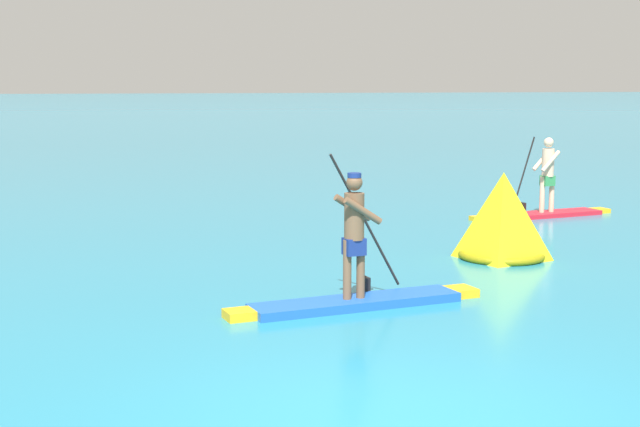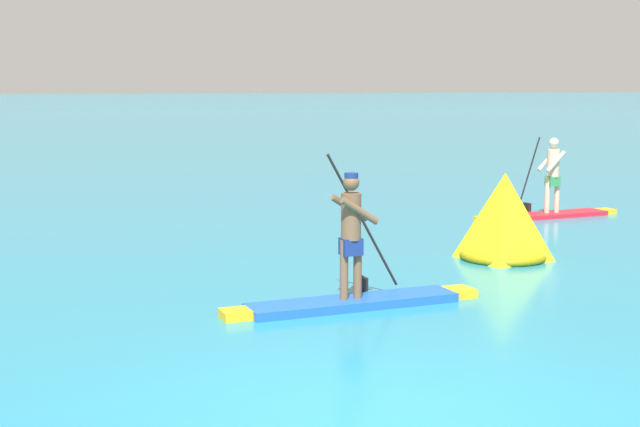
# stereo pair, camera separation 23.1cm
# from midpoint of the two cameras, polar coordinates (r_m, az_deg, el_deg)

# --- Properties ---
(ground) EXTENTS (440.00, 440.00, 0.00)m
(ground) POSITION_cam_midpoint_polar(r_m,az_deg,el_deg) (8.14, 4.73, -12.82)
(ground) COLOR teal
(paddleboarder_mid_center) EXTENTS (3.56, 1.07, 2.01)m
(paddleboarder_mid_center) POSITION_cam_midpoint_polar(r_m,az_deg,el_deg) (11.98, 2.64, -4.14)
(paddleboarder_mid_center) COLOR blue
(paddleboarder_mid_center) RESTS_ON ground
(paddleboarder_far_right) EXTENTS (3.50, 1.10, 1.76)m
(paddleboarder_far_right) POSITION_cam_midpoint_polar(r_m,az_deg,el_deg) (20.48, 14.27, 0.80)
(paddleboarder_far_right) COLOR red
(paddleboarder_far_right) RESTS_ON ground
(race_marker_buoy) EXTENTS (1.63, 1.63, 1.43)m
(race_marker_buoy) POSITION_cam_midpoint_polar(r_m,az_deg,el_deg) (15.45, 11.76, -0.42)
(race_marker_buoy) COLOR yellow
(race_marker_buoy) RESTS_ON ground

